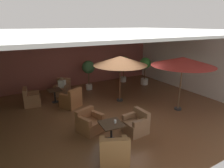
{
  "coord_description": "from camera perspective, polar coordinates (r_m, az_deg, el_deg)",
  "views": [
    {
      "loc": [
        -4.28,
        -7.02,
        3.72
      ],
      "look_at": [
        0.0,
        0.45,
        1.08
      ],
      "focal_mm": 31.18,
      "sensor_mm": 36.0,
      "label": 1
    }
  ],
  "objects": [
    {
      "name": "ground_plane",
      "position": [
        9.03,
        1.44,
        -7.36
      ],
      "size": [
        10.08,
        9.09,
        0.02
      ],
      "primitive_type": "cube",
      "color": "brown"
    },
    {
      "name": "wall_back_brick",
      "position": [
        12.45,
        -9.38,
        7.58
      ],
      "size": [
        10.08,
        0.08,
        3.44
      ],
      "primitive_type": "cube",
      "color": "#924B42",
      "rests_on": "ground_plane"
    },
    {
      "name": "wall_right_plain",
      "position": [
        11.8,
        22.87,
        5.96
      ],
      "size": [
        0.08,
        9.09,
        3.44
      ],
      "primitive_type": "cube",
      "color": "silver",
      "rests_on": "ground_plane"
    },
    {
      "name": "ceiling_slab",
      "position": [
        8.23,
        1.63,
        15.31
      ],
      "size": [
        10.08,
        9.09,
        0.06
      ],
      "primitive_type": "cube",
      "color": "silver",
      "rests_on": "wall_back_brick"
    },
    {
      "name": "cafe_table_front_left",
      "position": [
        6.5,
        -0.19,
        -12.73
      ],
      "size": [
        0.76,
        0.76,
        0.66
      ],
      "color": "black",
      "rests_on": "ground_plane"
    },
    {
      "name": "armchair_front_left_north",
      "position": [
        7.13,
        7.03,
        -11.7
      ],
      "size": [
        0.78,
        0.78,
        0.82
      ],
      "color": "#916849",
      "rests_on": "ground_plane"
    },
    {
      "name": "armchair_front_left_east",
      "position": [
        7.23,
        -6.56,
        -11.29
      ],
      "size": [
        1.0,
        0.99,
        0.79
      ],
      "color": "#915B39",
      "rests_on": "ground_plane"
    },
    {
      "name": "armchair_front_left_south",
      "position": [
        5.72,
        0.63,
        -19.4
      ],
      "size": [
        1.04,
        1.0,
        0.89
      ],
      "color": "olive",
      "rests_on": "ground_plane"
    },
    {
      "name": "cafe_table_front_right",
      "position": [
        10.01,
        -16.47,
        -2.47
      ],
      "size": [
        0.64,
        0.64,
        0.66
      ],
      "color": "black",
      "rests_on": "ground_plane"
    },
    {
      "name": "armchair_front_right_north",
      "position": [
        9.33,
        -11.82,
        -4.57
      ],
      "size": [
        1.06,
        1.05,
        0.92
      ],
      "color": "#A16339",
      "rests_on": "ground_plane"
    },
    {
      "name": "armchair_front_right_east",
      "position": [
        11.01,
        -14.26,
        -1.48
      ],
      "size": [
        1.03,
        1.03,
        0.89
      ],
      "color": "#916142",
      "rests_on": "ground_plane"
    },
    {
      "name": "armchair_front_right_south",
      "position": [
        10.07,
        -22.55,
        -4.08
      ],
      "size": [
        0.84,
        0.88,
        0.88
      ],
      "color": "#936341",
      "rests_on": "ground_plane"
    },
    {
      "name": "patio_umbrella_tall_red",
      "position": [
        8.83,
        20.08,
        6.19
      ],
      "size": [
        2.68,
        2.68,
        2.41
      ],
      "color": "#2D2D2D",
      "rests_on": "ground_plane"
    },
    {
      "name": "patio_umbrella_center_beige",
      "position": [
        9.39,
        2.4,
        6.85
      ],
      "size": [
        2.62,
        2.62,
        2.28
      ],
      "color": "#2D2D2D",
      "rests_on": "ground_plane"
    },
    {
      "name": "potted_tree_left_corner",
      "position": [
        11.39,
        -6.93,
        4.36
      ],
      "size": [
        0.74,
        0.74,
        1.73
      ],
      "color": "silver",
      "rests_on": "ground_plane"
    },
    {
      "name": "potted_tree_mid_left",
      "position": [
        12.96,
        3.44,
        5.86
      ],
      "size": [
        0.8,
        0.8,
        1.72
      ],
      "color": "silver",
      "rests_on": "ground_plane"
    },
    {
      "name": "potted_tree_mid_right",
      "position": [
        12.51,
        9.68,
        4.97
      ],
      "size": [
        0.68,
        0.68,
        1.75
      ],
      "color": "silver",
      "rests_on": "ground_plane"
    },
    {
      "name": "patron_blue_shirt",
      "position": [
        10.87,
        -14.47,
        0.2
      ],
      "size": [
        0.44,
        0.41,
        0.59
      ],
      "color": "silver",
      "rests_on": "ground_plane"
    },
    {
      "name": "iced_drink_cup",
      "position": [
        6.41,
        0.91,
        -10.92
      ],
      "size": [
        0.08,
        0.08,
        0.11
      ],
      "primitive_type": "cylinder",
      "color": "silver",
      "rests_on": "cafe_table_front_left"
    }
  ]
}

